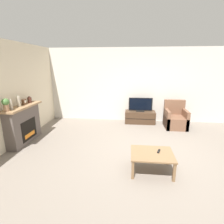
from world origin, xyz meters
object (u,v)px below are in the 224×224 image
Objects in this scene: mantel_vase_right at (29,100)px; remote at (159,151)px; fireplace at (23,124)px; coffee_table at (152,155)px; tv at (140,105)px; armchair at (175,119)px; mantel_clock at (24,102)px; mantel_vase_centre_left at (18,101)px; tv_stand at (140,117)px; potted_plant at (6,104)px; mantel_vase_left at (11,105)px.

remote is (3.48, -1.38, -0.71)m from mantel_vase_right.
fireplace is 3.52m from coffee_table.
fireplace reaches higher than tv.
fireplace reaches higher than coffee_table.
mantel_clock is at bearing -160.89° from armchair.
tv is (3.26, 1.88, -0.45)m from mantel_clock.
mantel_vase_centre_left reaches higher than fireplace.
tv_stand is at bearing 163.61° from armchair.
fireplace is at bearing -148.36° from tv.
mantel_clock is 0.71m from potted_plant.
mantel_vase_centre_left is at bearing -80.61° from fireplace.
mantel_vase_left is 0.85× the size of potted_plant.
armchair is at bearing -16.30° from tv.
mantel_vase_right is 1.25× the size of mantel_clock.
remote is at bearing -21.57° from mantel_vase_right.
armchair is (4.44, 2.07, -0.87)m from mantel_vase_left.
mantel_clock is (0.00, 0.23, -0.06)m from mantel_vase_centre_left.
fireplace is 1.23× the size of tv_stand.
mantel_clock reaches higher than tv.
armchair is at bearing 19.11° from mantel_clock.
potted_plant reaches higher than remote.
mantel_vase_right reaches higher than fireplace.
coffee_table is (0.08, -3.06, -0.32)m from tv.
mantel_vase_left reaches higher than mantel_clock.
coffee_table is (3.34, -0.48, -0.87)m from potted_plant.
mantel_clock is 0.97× the size of remote.
remote is (0.22, -2.99, -0.26)m from tv.
fireplace is 3.85m from tv.
mantel_vase_centre_left is 3.57m from coffee_table.
tv_stand is at bearing 90.00° from tv.
mantel_vase_centre_left reaches higher than armchair.
tv is at bearing 38.44° from potted_plant.
potted_plant is 4.19m from tv.
fireplace is at bearing -97.39° from mantel_clock.
mantel_vase_centre_left reaches higher than mantel_vase_right.
coffee_table is 0.17m from remote.
armchair is (4.44, 1.77, -0.89)m from mantel_vase_centre_left.
fireplace is 3.63m from remote.
tv_stand is (3.26, 1.62, -0.91)m from mantel_vase_right.
mantel_vase_left reaches higher than remote.
tv is at bearing 30.04° from mantel_clock.
mantel_clock is at bearing 82.61° from fireplace.
mantel_clock is 3.62m from coffee_table.
potted_plant is at bearing 171.86° from coffee_table.
mantel_vase_right is 0.17× the size of tv_stand.
potted_plant reaches higher than mantel_vase_left.
fireplace is 1.57× the size of tv.
armchair is 1.09× the size of coffee_table.
tv reaches higher than coffee_table.
potted_plant is 3.48m from coffee_table.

